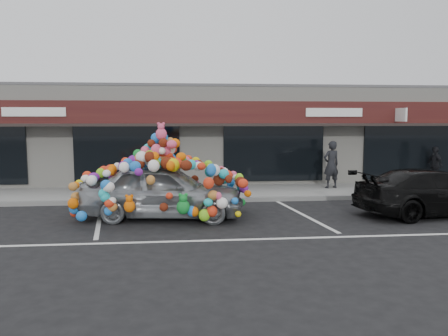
{
  "coord_description": "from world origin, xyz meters",
  "views": [
    {
      "loc": [
        -0.86,
        -12.37,
        2.86
      ],
      "look_at": [
        0.52,
        1.4,
        1.32
      ],
      "focal_mm": 35.0,
      "sensor_mm": 36.0,
      "label": 1
    }
  ],
  "objects": [
    {
      "name": "toy_car",
      "position": [
        -1.37,
        0.24,
        0.98
      ],
      "size": [
        3.34,
        5.15,
        2.88
      ],
      "rotation": [
        0.0,
        0.0,
        1.45
      ],
      "color": "#A8ADB3",
      "rests_on": "ground"
    },
    {
      "name": "black_sedan",
      "position": [
        6.67,
        -0.14,
        0.69
      ],
      "size": [
        2.58,
        5.0,
        1.39
      ],
      "primitive_type": "imported",
      "rotation": [
        0.0,
        0.0,
        1.71
      ],
      "color": "black",
      "rests_on": "ground"
    },
    {
      "name": "pedestrian_a",
      "position": [
        5.06,
        4.25,
        1.08
      ],
      "size": [
        0.77,
        0.6,
        1.87
      ],
      "primitive_type": "imported",
      "rotation": [
        0.0,
        0.0,
        3.39
      ],
      "color": "black",
      "rests_on": "sidewalk"
    },
    {
      "name": "shop_building",
      "position": [
        0.0,
        8.44,
        2.16
      ],
      "size": [
        24.0,
        7.2,
        4.31
      ],
      "color": "beige",
      "rests_on": "ground"
    },
    {
      "name": "sidewalk",
      "position": [
        0.0,
        4.0,
        0.07
      ],
      "size": [
        26.0,
        3.0,
        0.15
      ],
      "primitive_type": "cube",
      "color": "gray",
      "rests_on": "ground"
    },
    {
      "name": "parking_stripe_mid",
      "position": [
        2.8,
        0.2,
        0.0
      ],
      "size": [
        0.73,
        4.37,
        0.01
      ],
      "primitive_type": "cube",
      "rotation": [
        0.0,
        0.0,
        0.14
      ],
      "color": "silver",
      "rests_on": "ground"
    },
    {
      "name": "ground",
      "position": [
        0.0,
        0.0,
        0.0
      ],
      "size": [
        90.0,
        90.0,
        0.0
      ],
      "primitive_type": "plane",
      "color": "black",
      "rests_on": "ground"
    },
    {
      "name": "kerb",
      "position": [
        0.0,
        2.5,
        0.07
      ],
      "size": [
        26.0,
        0.18,
        0.16
      ],
      "primitive_type": "cube",
      "color": "slate",
      "rests_on": "ground"
    },
    {
      "name": "lane_line",
      "position": [
        2.0,
        -2.3,
        0.0
      ],
      "size": [
        14.0,
        0.12,
        0.01
      ],
      "primitive_type": "cube",
      "color": "silver",
      "rests_on": "ground"
    },
    {
      "name": "parking_stripe_left",
      "position": [
        -3.2,
        0.2,
        0.0
      ],
      "size": [
        0.73,
        4.37,
        0.01
      ],
      "primitive_type": "cube",
      "rotation": [
        0.0,
        0.0,
        0.14
      ],
      "color": "silver",
      "rests_on": "ground"
    },
    {
      "name": "pedestrian_c",
      "position": [
        9.83,
        4.97,
        0.94
      ],
      "size": [
        0.94,
        0.43,
        1.58
      ],
      "primitive_type": "imported",
      "rotation": [
        0.0,
        0.0,
        4.76
      ],
      "color": "#29262C",
      "rests_on": "sidewalk"
    }
  ]
}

